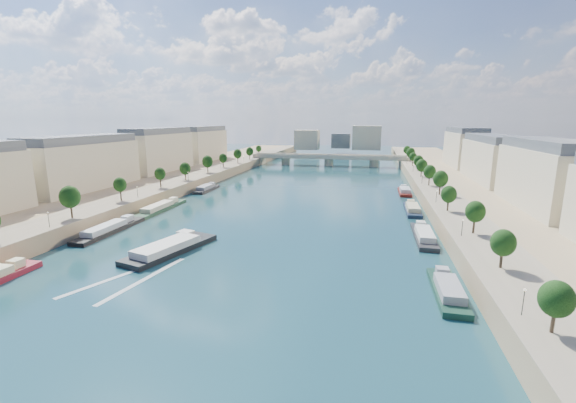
% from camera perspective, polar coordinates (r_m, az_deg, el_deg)
% --- Properties ---
extents(ground, '(700.00, 700.00, 0.00)m').
position_cam_1_polar(ground, '(158.92, 1.06, 0.07)').
color(ground, '#0C2F34').
rests_on(ground, ground).
extents(quay_left, '(44.00, 520.00, 5.00)m').
position_cam_1_polar(quay_left, '(186.02, -21.26, 1.80)').
color(quay_left, '#9E8460').
rests_on(quay_left, ground).
extents(quay_right, '(44.00, 520.00, 5.00)m').
position_cam_1_polar(quay_right, '(161.12, 27.07, -0.20)').
color(quay_right, '#9E8460').
rests_on(quay_right, ground).
extents(pave_left, '(14.00, 520.00, 0.10)m').
position_cam_1_polar(pave_left, '(177.81, -17.28, 2.47)').
color(pave_left, gray).
rests_on(pave_left, quay_left).
extents(pave_right, '(14.00, 520.00, 0.10)m').
position_cam_1_polar(pave_right, '(157.40, 21.88, 0.95)').
color(pave_right, gray).
rests_on(pave_right, quay_right).
extents(trees_left, '(4.80, 268.80, 8.26)m').
position_cam_1_polar(trees_left, '(177.80, -16.51, 4.29)').
color(trees_left, '#382B1E').
rests_on(trees_left, ground).
extents(trees_right, '(4.80, 268.80, 8.26)m').
position_cam_1_polar(trees_right, '(165.97, 20.80, 3.47)').
color(trees_right, '#382B1E').
rests_on(trees_right, ground).
extents(lamps_left, '(0.36, 200.36, 4.28)m').
position_cam_1_polar(lamps_left, '(166.61, -17.66, 2.78)').
color(lamps_left, black).
rests_on(lamps_left, ground).
extents(lamps_right, '(0.36, 200.36, 4.28)m').
position_cam_1_polar(lamps_right, '(161.11, 20.10, 2.31)').
color(lamps_right, black).
rests_on(lamps_right, ground).
extents(buildings_left, '(16.00, 226.00, 23.20)m').
position_cam_1_polar(buildings_left, '(201.41, -22.81, 6.42)').
color(buildings_left, beige).
rests_on(buildings_left, ground).
extents(buildings_right, '(16.00, 226.00, 23.20)m').
position_cam_1_polar(buildings_right, '(174.25, 30.67, 4.93)').
color(buildings_right, beige).
rests_on(buildings_right, ground).
extents(skyline, '(79.00, 42.00, 22.00)m').
position_cam_1_polar(skyline, '(373.45, 8.19, 9.16)').
color(skyline, beige).
rests_on(skyline, ground).
extents(bridge, '(112.00, 12.00, 8.15)m').
position_cam_1_polar(bridge, '(281.43, 6.07, 6.33)').
color(bridge, '#C1B79E').
rests_on(bridge, ground).
extents(tour_barge, '(14.88, 28.22, 3.74)m').
position_cam_1_polar(tour_barge, '(102.84, -17.05, -6.66)').
color(tour_barge, black).
rests_on(tour_barge, ground).
extents(wake, '(14.61, 25.87, 0.04)m').
position_cam_1_polar(wake, '(90.04, -22.20, -10.43)').
color(wake, silver).
rests_on(wake, ground).
extents(moored_barges_left, '(5.00, 162.63, 3.60)m').
position_cam_1_polar(moored_barges_left, '(125.10, -25.55, -4.08)').
color(moored_barges_left, '#172233').
rests_on(moored_barges_left, ground).
extents(moored_barges_right, '(5.00, 125.64, 3.60)m').
position_cam_1_polar(moored_barges_right, '(130.68, 18.65, -2.86)').
color(moored_barges_right, '#173A2C').
rests_on(moored_barges_right, ground).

